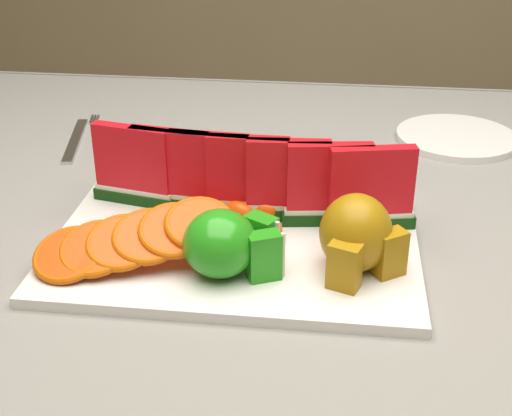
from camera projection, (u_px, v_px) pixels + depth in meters
The scene contains 11 objects.
table at pixel (266, 279), 0.93m from camera, with size 1.40×0.90×0.75m.
tablecloth at pixel (266, 238), 0.90m from camera, with size 1.53×1.03×0.20m.
platter at pixel (237, 240), 0.80m from camera, with size 0.40×0.30×0.01m.
apple_cluster at pixel (227, 244), 0.71m from camera, with size 0.10×0.09×0.07m.
pear_cluster at pixel (357, 236), 0.72m from camera, with size 0.09×0.09×0.08m.
side_plate at pixel (457, 137), 1.08m from camera, with size 0.24×0.24×0.01m.
fork at pixel (77, 138), 1.08m from camera, with size 0.05×0.19×0.00m.
watermelon_row at pixel (248, 178), 0.82m from camera, with size 0.39×0.07×0.10m.
orange_fan_front at pixel (135, 239), 0.73m from camera, with size 0.23×0.13×0.06m.
orange_fan_back at pixel (230, 172), 0.90m from camera, with size 0.24×0.10×0.04m.
tangerine_segments at pixel (218, 215), 0.81m from camera, with size 0.16×0.07×0.02m.
Camera 1 is at (0.08, -0.78, 1.16)m, focal length 50.00 mm.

